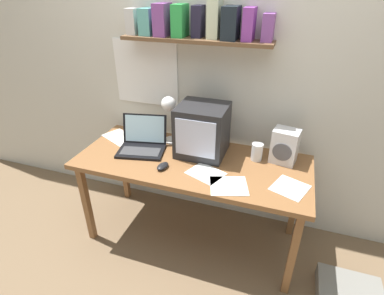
{
  "coord_description": "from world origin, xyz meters",
  "views": [
    {
      "loc": [
        0.57,
        -1.68,
        1.8
      ],
      "look_at": [
        0.0,
        0.0,
        0.81
      ],
      "focal_mm": 28.0,
      "sensor_mm": 36.0,
      "label": 1
    }
  ],
  "objects_px": {
    "corner_desk": "(192,167)",
    "laptop": "(143,141)",
    "loose_paper_near_monitor": "(229,186)",
    "printed_handout": "(206,173)",
    "crt_monitor": "(202,130)",
    "desk_lamp": "(169,112)",
    "open_notebook": "(290,188)",
    "computer_mouse": "(163,166)",
    "space_heater": "(285,146)",
    "juice_glass": "(257,153)",
    "loose_paper_near_laptop": "(120,137)"
  },
  "relations": [
    {
      "from": "juice_glass",
      "to": "loose_paper_near_monitor",
      "type": "xyz_separation_m",
      "value": [
        -0.11,
        -0.37,
        -0.05
      ]
    },
    {
      "from": "loose_paper_near_monitor",
      "to": "open_notebook",
      "type": "relative_size",
      "value": 1.07
    },
    {
      "from": "computer_mouse",
      "to": "loose_paper_near_laptop",
      "type": "bearing_deg",
      "value": 149.24
    },
    {
      "from": "corner_desk",
      "to": "desk_lamp",
      "type": "relative_size",
      "value": 4.21
    },
    {
      "from": "laptop",
      "to": "printed_handout",
      "type": "relative_size",
      "value": 1.41
    },
    {
      "from": "juice_glass",
      "to": "printed_handout",
      "type": "height_order",
      "value": "juice_glass"
    },
    {
      "from": "corner_desk",
      "to": "computer_mouse",
      "type": "bearing_deg",
      "value": -132.95
    },
    {
      "from": "crt_monitor",
      "to": "space_heater",
      "type": "bearing_deg",
      "value": 6.36
    },
    {
      "from": "corner_desk",
      "to": "laptop",
      "type": "distance_m",
      "value": 0.42
    },
    {
      "from": "corner_desk",
      "to": "printed_handout",
      "type": "distance_m",
      "value": 0.2
    },
    {
      "from": "loose_paper_near_monitor",
      "to": "printed_handout",
      "type": "xyz_separation_m",
      "value": [
        -0.17,
        0.09,
        -0.0
      ]
    },
    {
      "from": "juice_glass",
      "to": "computer_mouse",
      "type": "bearing_deg",
      "value": -151.3
    },
    {
      "from": "desk_lamp",
      "to": "space_heater",
      "type": "height_order",
      "value": "desk_lamp"
    },
    {
      "from": "corner_desk",
      "to": "open_notebook",
      "type": "xyz_separation_m",
      "value": [
        0.66,
        -0.11,
        0.06
      ]
    },
    {
      "from": "laptop",
      "to": "loose_paper_near_monitor",
      "type": "relative_size",
      "value": 1.39
    },
    {
      "from": "crt_monitor",
      "to": "juice_glass",
      "type": "bearing_deg",
      "value": 4.13
    },
    {
      "from": "desk_lamp",
      "to": "space_heater",
      "type": "xyz_separation_m",
      "value": [
        0.83,
        0.02,
        -0.15
      ]
    },
    {
      "from": "juice_glass",
      "to": "loose_paper_near_monitor",
      "type": "bearing_deg",
      "value": -107.06
    },
    {
      "from": "corner_desk",
      "to": "computer_mouse",
      "type": "distance_m",
      "value": 0.23
    },
    {
      "from": "corner_desk",
      "to": "computer_mouse",
      "type": "height_order",
      "value": "computer_mouse"
    },
    {
      "from": "loose_paper_near_laptop",
      "to": "open_notebook",
      "type": "height_order",
      "value": "same"
    },
    {
      "from": "desk_lamp",
      "to": "computer_mouse",
      "type": "xyz_separation_m",
      "value": [
        0.08,
        -0.33,
        -0.25
      ]
    },
    {
      "from": "desk_lamp",
      "to": "loose_paper_near_laptop",
      "type": "distance_m",
      "value": 0.5
    },
    {
      "from": "computer_mouse",
      "to": "loose_paper_near_laptop",
      "type": "relative_size",
      "value": 0.36
    },
    {
      "from": "crt_monitor",
      "to": "printed_handout",
      "type": "distance_m",
      "value": 0.33
    },
    {
      "from": "computer_mouse",
      "to": "printed_handout",
      "type": "height_order",
      "value": "computer_mouse"
    },
    {
      "from": "corner_desk",
      "to": "desk_lamp",
      "type": "distance_m",
      "value": 0.44
    },
    {
      "from": "space_heater",
      "to": "loose_paper_near_monitor",
      "type": "distance_m",
      "value": 0.51
    },
    {
      "from": "open_notebook",
      "to": "laptop",
      "type": "bearing_deg",
      "value": 171.73
    },
    {
      "from": "loose_paper_near_monitor",
      "to": "crt_monitor",
      "type": "bearing_deg",
      "value": 129.08
    },
    {
      "from": "laptop",
      "to": "loose_paper_near_monitor",
      "type": "bearing_deg",
      "value": -31.68
    },
    {
      "from": "corner_desk",
      "to": "juice_glass",
      "type": "height_order",
      "value": "juice_glass"
    },
    {
      "from": "loose_paper_near_monitor",
      "to": "corner_desk",
      "type": "bearing_deg",
      "value": 145.21
    },
    {
      "from": "crt_monitor",
      "to": "laptop",
      "type": "distance_m",
      "value": 0.46
    },
    {
      "from": "crt_monitor",
      "to": "loose_paper_near_laptop",
      "type": "bearing_deg",
      "value": 178.89
    },
    {
      "from": "laptop",
      "to": "loose_paper_near_monitor",
      "type": "xyz_separation_m",
      "value": [
        0.71,
        -0.25,
        -0.06
      ]
    },
    {
      "from": "corner_desk",
      "to": "loose_paper_near_laptop",
      "type": "xyz_separation_m",
      "value": [
        -0.66,
        0.14,
        0.06
      ]
    },
    {
      "from": "corner_desk",
      "to": "space_heater",
      "type": "xyz_separation_m",
      "value": [
        0.6,
        0.19,
        0.18
      ]
    },
    {
      "from": "crt_monitor",
      "to": "space_heater",
      "type": "xyz_separation_m",
      "value": [
        0.56,
        0.06,
        -0.06
      ]
    },
    {
      "from": "crt_monitor",
      "to": "desk_lamp",
      "type": "distance_m",
      "value": 0.28
    },
    {
      "from": "juice_glass",
      "to": "space_heater",
      "type": "xyz_separation_m",
      "value": [
        0.18,
        0.03,
        0.06
      ]
    },
    {
      "from": "laptop",
      "to": "desk_lamp",
      "type": "xyz_separation_m",
      "value": [
        0.17,
        0.13,
        0.21
      ]
    },
    {
      "from": "corner_desk",
      "to": "juice_glass",
      "type": "xyz_separation_m",
      "value": [
        0.42,
        0.15,
        0.12
      ]
    },
    {
      "from": "juice_glass",
      "to": "crt_monitor",
      "type": "bearing_deg",
      "value": -175.99
    },
    {
      "from": "crt_monitor",
      "to": "loose_paper_near_monitor",
      "type": "relative_size",
      "value": 1.31
    },
    {
      "from": "loose_paper_near_monitor",
      "to": "computer_mouse",
      "type": "bearing_deg",
      "value": 173.45
    },
    {
      "from": "corner_desk",
      "to": "computer_mouse",
      "type": "relative_size",
      "value": 14.21
    },
    {
      "from": "space_heater",
      "to": "printed_handout",
      "type": "bearing_deg",
      "value": -135.36
    },
    {
      "from": "computer_mouse",
      "to": "open_notebook",
      "type": "relative_size",
      "value": 0.44
    },
    {
      "from": "desk_lamp",
      "to": "open_notebook",
      "type": "xyz_separation_m",
      "value": [
        0.89,
        -0.29,
        -0.26
      ]
    }
  ]
}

